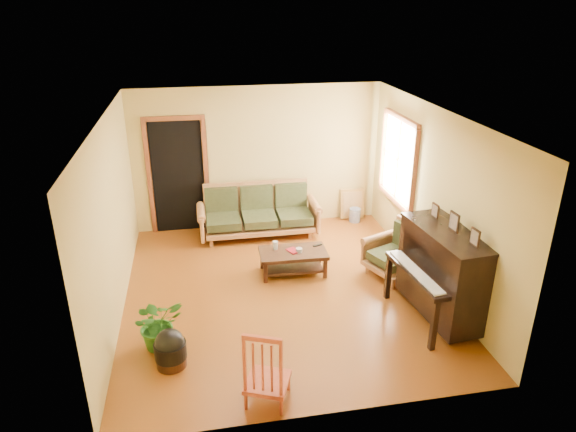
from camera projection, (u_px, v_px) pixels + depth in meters
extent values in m
plane|color=#612E0C|center=(282.00, 290.00, 7.59)|extent=(5.00, 5.00, 0.00)
cube|color=black|center=(178.00, 177.00, 9.19)|extent=(1.08, 0.16, 2.05)
cube|color=white|center=(398.00, 160.00, 8.55)|extent=(0.12, 1.36, 1.46)
cube|color=#956036|center=(259.00, 212.00, 9.18)|extent=(2.12, 0.89, 0.91)
cube|color=black|center=(293.00, 262.00, 8.00)|extent=(1.05, 0.59, 0.38)
cube|color=#956036|center=(395.00, 252.00, 7.82)|extent=(1.05, 1.08, 0.84)
cube|color=black|center=(444.00, 275.00, 6.73)|extent=(0.98, 1.51, 1.27)
cylinder|color=black|center=(171.00, 352.00, 5.98)|extent=(0.41, 0.41, 0.36)
cube|color=#9C361C|center=(267.00, 364.00, 5.35)|extent=(0.59, 0.61, 0.94)
cube|color=#B1863B|center=(352.00, 203.00, 9.95)|extent=(0.47, 0.12, 0.62)
cylinder|color=#304B90|center=(355.00, 215.00, 9.87)|extent=(0.26, 0.26, 0.27)
imported|color=#265F1B|center=(158.00, 323.00, 6.24)|extent=(0.76, 0.71, 0.67)
imported|color=maroon|center=(289.00, 252.00, 7.88)|extent=(0.22, 0.25, 0.02)
cylinder|color=silver|center=(275.00, 245.00, 7.97)|extent=(0.08, 0.08, 0.13)
cylinder|color=silver|center=(299.00, 250.00, 7.89)|extent=(0.13, 0.13, 0.07)
cube|color=black|center=(317.00, 245.00, 8.10)|extent=(0.15, 0.09, 0.01)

